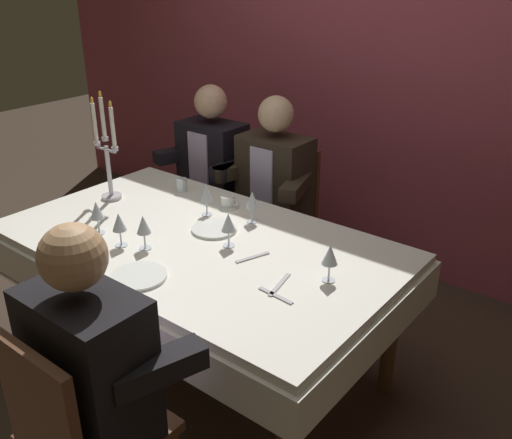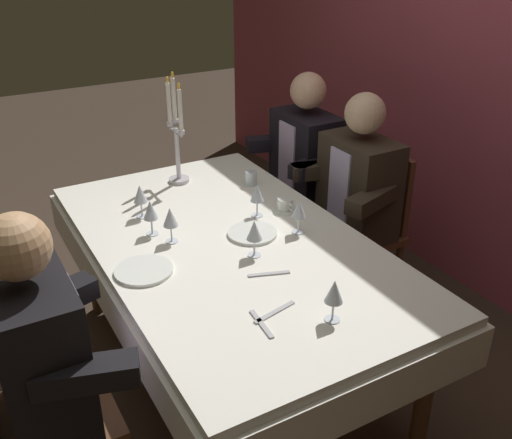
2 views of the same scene
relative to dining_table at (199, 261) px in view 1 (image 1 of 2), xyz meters
The scene contains 21 objects.
ground_plane 0.62m from the dining_table, ahead, with size 12.00×12.00×0.00m, color #3B2D23.
back_wall 1.81m from the dining_table, 90.00° to the left, with size 6.00×0.12×2.70m, color #9B3E4D.
dining_table is the anchor object (origin of this frame).
candelabra 0.81m from the dining_table, behind, with size 0.19×0.11×0.59m.
dinner_plate_0 0.44m from the dining_table, 81.79° to the right, with size 0.24×0.24×0.01m, color white.
dinner_plate_1 0.17m from the dining_table, 90.99° to the left, with size 0.22×0.22×0.01m, color white.
wine_glass_0 0.42m from the dining_table, 129.82° to the right, with size 0.07×0.07×0.16m.
wine_glass_1 0.54m from the dining_table, 148.71° to the right, with size 0.07×0.07×0.16m.
wine_glass_2 0.36m from the dining_table, 123.62° to the left, with size 0.07×0.07×0.16m.
wine_glass_3 0.40m from the dining_table, 74.69° to the left, with size 0.07×0.07×0.16m.
wine_glass_4 0.29m from the dining_table, 12.06° to the left, with size 0.07×0.07×0.16m.
wine_glass_5 0.73m from the dining_table, ahead, with size 0.07×0.07×0.16m.
wine_glass_6 0.34m from the dining_table, 118.03° to the right, with size 0.07×0.07×0.16m.
water_tumbler_0 0.64m from the dining_table, 141.91° to the left, with size 0.06×0.06×0.08m, color silver.
coffee_cup_0 0.43m from the dining_table, 110.02° to the left, with size 0.13×0.12×0.06m.
knife_0 0.58m from the dining_table, 10.21° to the right, with size 0.19×0.02×0.01m, color #B7B7BC.
fork_1 0.35m from the dining_table, ahead, with size 0.17×0.02×0.01m, color #B7B7BC.
fork_2 0.63m from the dining_table, 16.53° to the right, with size 0.17×0.02×0.01m, color #B7B7BC.
seated_diner_0 1.14m from the dining_table, 128.56° to the left, with size 0.63×0.48×1.24m.
seated_diner_1 0.91m from the dining_table, 102.59° to the left, with size 0.63×0.48×1.24m.
seated_diner_2 0.96m from the dining_table, 68.16° to the right, with size 0.63×0.48×1.24m.
Camera 1 is at (1.70, -1.70, 1.93)m, focal length 39.52 mm.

